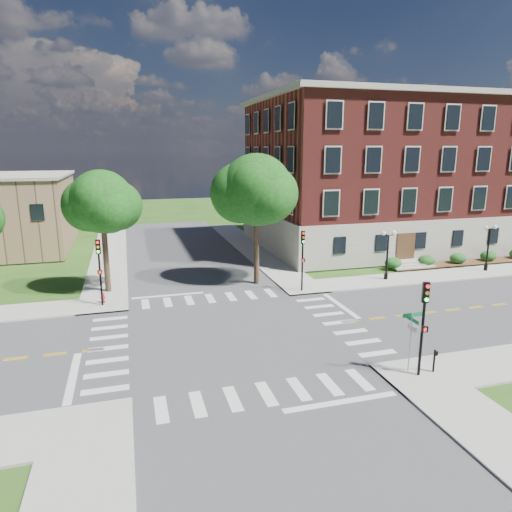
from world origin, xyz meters
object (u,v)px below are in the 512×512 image
object	(u,v)px
traffic_signal_nw	(99,264)
fire_hydrant	(103,298)
traffic_signal_ne	(303,253)
twin_lamp_east	(488,245)
street_sign_pole	(411,330)
twin_lamp_west	(388,252)
push_button_post	(435,359)
traffic_signal_se	(424,317)

from	to	relation	value
traffic_signal_nw	fire_hydrant	distance (m)	2.78
traffic_signal_ne	twin_lamp_east	size ratio (longest dim) A/B	1.13
twin_lamp_east	fire_hydrant	size ratio (longest dim) A/B	5.64
traffic_signal_ne	street_sign_pole	distance (m)	14.07
twin_lamp_west	fire_hydrant	distance (m)	23.32
street_sign_pole	push_button_post	xyz separation A→B (m)	(1.14, -0.47, -1.51)
traffic_signal_se	push_button_post	distance (m)	2.56
traffic_signal_ne	twin_lamp_east	xyz separation A→B (m)	(18.61, 1.06, -0.66)
street_sign_pole	fire_hydrant	bearing A→B (deg)	135.01
traffic_signal_se	push_button_post	bearing A→B (deg)	4.51
push_button_post	twin_lamp_east	bearing A→B (deg)	42.11
traffic_signal_se	traffic_signal_ne	xyz separation A→B (m)	(-0.46, 14.59, 0.00)
traffic_signal_nw	street_sign_pole	distance (m)	21.26
twin_lamp_west	push_button_post	xyz separation A→B (m)	(-6.80, -15.57, -1.73)
traffic_signal_nw	twin_lamp_east	bearing A→B (deg)	0.64
traffic_signal_se	twin_lamp_east	world-z (taller)	traffic_signal_se
traffic_signal_ne	traffic_signal_nw	bearing A→B (deg)	177.41
traffic_signal_se	street_sign_pole	xyz separation A→B (m)	(-0.23, 0.55, -0.88)
twin_lamp_west	street_sign_pole	distance (m)	17.06
twin_lamp_east	fire_hydrant	world-z (taller)	twin_lamp_east
traffic_signal_ne	twin_lamp_east	bearing A→B (deg)	3.26
traffic_signal_nw	push_button_post	size ratio (longest dim) A/B	4.00
traffic_signal_se	traffic_signal_ne	distance (m)	14.59
traffic_signal_se	fire_hydrant	distance (m)	22.33
street_sign_pole	fire_hydrant	world-z (taller)	street_sign_pole
twin_lamp_east	street_sign_pole	bearing A→B (deg)	-140.59
twin_lamp_east	street_sign_pole	size ratio (longest dim) A/B	1.36
traffic_signal_se	twin_lamp_east	distance (m)	23.97
traffic_signal_ne	twin_lamp_east	distance (m)	18.65
traffic_signal_se	push_button_post	world-z (taller)	traffic_signal_se
traffic_signal_se	traffic_signal_nw	size ratio (longest dim) A/B	1.00
traffic_signal_ne	push_button_post	distance (m)	14.77
traffic_signal_se	traffic_signal_nw	world-z (taller)	same
traffic_signal_se	traffic_signal_nw	xyz separation A→B (m)	(-15.54, 15.27, 0.00)
push_button_post	traffic_signal_ne	bearing A→B (deg)	95.41
traffic_signal_nw	street_sign_pole	world-z (taller)	traffic_signal_nw
push_button_post	fire_hydrant	world-z (taller)	push_button_post
traffic_signal_se	street_sign_pole	world-z (taller)	traffic_signal_se
twin_lamp_east	traffic_signal_se	bearing A→B (deg)	-139.23
twin_lamp_west	twin_lamp_east	bearing A→B (deg)	0.06
traffic_signal_nw	fire_hydrant	size ratio (longest dim) A/B	6.40
traffic_signal_se	twin_lamp_east	size ratio (longest dim) A/B	1.13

